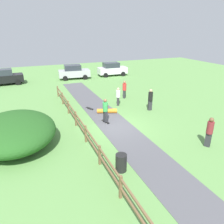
# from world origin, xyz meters

# --- Properties ---
(ground_plane) EXTENTS (60.00, 60.00, 0.00)m
(ground_plane) POSITION_xyz_m (0.00, 0.00, 0.00)
(ground_plane) COLOR #60934C
(asphalt_path) EXTENTS (2.40, 28.00, 0.02)m
(asphalt_path) POSITION_xyz_m (0.00, 0.00, 0.01)
(asphalt_path) COLOR #515156
(asphalt_path) RESTS_ON ground_plane
(wooden_fence) EXTENTS (0.12, 18.12, 1.10)m
(wooden_fence) POSITION_xyz_m (-2.60, 0.00, 0.67)
(wooden_fence) COLOR brown
(wooden_fence) RESTS_ON ground_plane
(bush_large) EXTENTS (4.73, 5.68, 1.80)m
(bush_large) POSITION_xyz_m (-6.57, -0.01, 0.90)
(bush_large) COLOR #23561E
(bush_large) RESTS_ON ground_plane
(trash_bin) EXTENTS (0.56, 0.56, 0.90)m
(trash_bin) POSITION_xyz_m (-1.80, -4.75, 0.45)
(trash_bin) COLOR black
(trash_bin) RESTS_ON ground_plane
(skater_riding) EXTENTS (0.46, 0.82, 1.82)m
(skater_riding) POSITION_xyz_m (-0.44, 0.98, 1.04)
(skater_riding) COLOR black
(skater_riding) RESTS_ON asphalt_path
(skater_fallen) EXTENTS (1.67, 1.47, 0.36)m
(skater_fallen) POSITION_xyz_m (0.38, 2.78, 0.20)
(skater_fallen) COLOR orange
(skater_fallen) RESTS_ON asphalt_path
(skateboard_loose) EXTENTS (0.52, 0.81, 0.08)m
(skateboard_loose) POSITION_xyz_m (-0.69, 4.18, 0.09)
(skateboard_loose) COLOR black
(skateboard_loose) RESTS_ON asphalt_path
(bystander_red) EXTENTS (0.54, 0.54, 1.75)m
(bystander_red) POSITION_xyz_m (3.47, 5.91, 0.97)
(bystander_red) COLOR #2D2D33
(bystander_red) RESTS_ON ground_plane
(bystander_black) EXTENTS (0.43, 0.43, 1.87)m
(bystander_black) POSITION_xyz_m (4.02, 1.97, 1.04)
(bystander_black) COLOR #2D2D33
(bystander_black) RESTS_ON ground_plane
(bystander_white) EXTENTS (0.52, 0.52, 1.65)m
(bystander_white) POSITION_xyz_m (2.01, 4.17, 0.91)
(bystander_white) COLOR #2D2D33
(bystander_white) RESTS_ON ground_plane
(bystander_maroon) EXTENTS (0.53, 0.53, 1.85)m
(bystander_maroon) POSITION_xyz_m (3.93, -4.59, 1.03)
(bystander_maroon) COLOR #2D2D33
(bystander_maroon) RESTS_ON ground_plane
(parked_car_silver) EXTENTS (4.35, 2.32, 1.92)m
(parked_car_silver) POSITION_xyz_m (0.86, 16.58, 0.96)
(parked_car_silver) COLOR #B7B7BC
(parked_car_silver) RESTS_ON ground_plane
(parked_car_black) EXTENTS (4.30, 2.21, 1.92)m
(parked_car_black) POSITION_xyz_m (-7.83, 16.57, 0.96)
(parked_car_black) COLOR black
(parked_car_black) RESTS_ON ground_plane
(parked_car_white) EXTENTS (4.26, 2.13, 1.92)m
(parked_car_white) POSITION_xyz_m (6.57, 16.57, 0.96)
(parked_car_white) COLOR silver
(parked_car_white) RESTS_ON ground_plane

